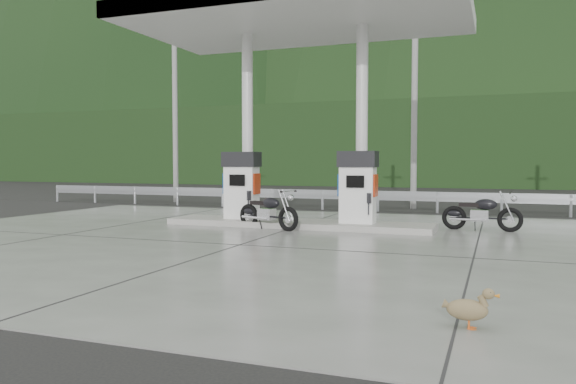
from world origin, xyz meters
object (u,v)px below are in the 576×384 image
(gas_pump_left, at_px, (242,185))
(duck, at_px, (467,310))
(gas_pump_right, at_px, (358,187))
(motorcycle_right, at_px, (482,213))
(motorcycle_left, at_px, (268,212))

(gas_pump_left, height_order, duck, gas_pump_left)
(gas_pump_right, height_order, motorcycle_right, gas_pump_right)
(gas_pump_left, distance_m, gas_pump_right, 3.20)
(motorcycle_left, xyz_separation_m, duck, (5.11, -7.07, -0.25))
(gas_pump_left, relative_size, motorcycle_left, 0.99)
(gas_pump_right, relative_size, motorcycle_right, 1.02)
(motorcycle_right, bearing_deg, duck, -85.60)
(motorcycle_right, bearing_deg, motorcycle_left, -158.86)
(motorcycle_left, bearing_deg, motorcycle_right, 37.53)
(gas_pump_right, xyz_separation_m, motorcycle_left, (-2.10, -0.79, -0.62))
(gas_pump_right, distance_m, motorcycle_right, 3.08)
(motorcycle_left, distance_m, motorcycle_right, 5.26)
(gas_pump_left, xyz_separation_m, duck, (6.21, -7.86, -0.87))
(gas_pump_right, relative_size, motorcycle_left, 0.99)
(motorcycle_left, height_order, motorcycle_right, motorcycle_left)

